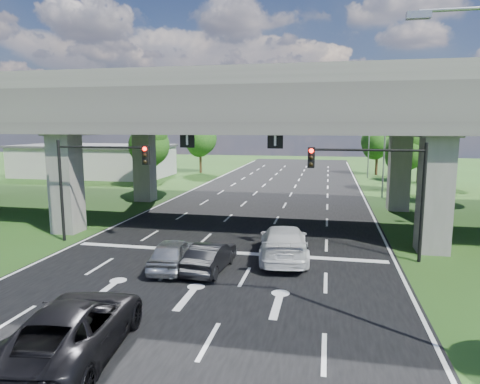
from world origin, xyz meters
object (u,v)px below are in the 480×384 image
(signal_left, at_px, (93,172))
(streetlight_beyond, at_px, (366,133))
(streetlight_far, at_px, (381,136))
(car_trailing, at_px, (74,328))
(car_white, at_px, (284,243))
(signal_right, at_px, (378,179))
(car_silver, at_px, (173,254))
(car_dark, at_px, (210,257))

(signal_left, relative_size, streetlight_beyond, 0.60)
(streetlight_far, relative_size, streetlight_beyond, 1.00)
(car_trailing, bearing_deg, car_white, -123.30)
(signal_right, distance_m, signal_left, 15.65)
(signal_right, height_order, car_silver, signal_right)
(streetlight_far, bearing_deg, streetlight_beyond, 90.00)
(signal_left, bearing_deg, streetlight_far, 48.22)
(car_silver, bearing_deg, car_dark, 174.66)
(signal_right, distance_m, car_white, 5.72)
(signal_right, distance_m, streetlight_beyond, 36.17)
(signal_left, xyz_separation_m, car_trailing, (5.94, -11.52, -3.31))
(car_dark, bearing_deg, streetlight_far, -109.27)
(car_white, bearing_deg, car_silver, 20.15)
(streetlight_beyond, bearing_deg, signal_right, -93.61)
(car_white, bearing_deg, streetlight_far, -114.62)
(streetlight_beyond, height_order, car_dark, streetlight_beyond)
(car_dark, relative_size, car_trailing, 0.68)
(streetlight_far, height_order, streetlight_beyond, same)
(streetlight_beyond, bearing_deg, streetlight_far, -90.00)
(signal_left, height_order, car_silver, signal_left)
(car_trailing, bearing_deg, car_silver, -98.05)
(streetlight_far, distance_m, car_silver, 26.86)
(signal_right, xyz_separation_m, car_trailing, (-9.71, -11.52, -3.31))
(streetlight_far, height_order, car_white, streetlight_far)
(signal_right, relative_size, streetlight_far, 0.60)
(signal_left, distance_m, car_trailing, 13.38)
(car_dark, height_order, car_trailing, car_trailing)
(streetlight_far, bearing_deg, car_silver, -116.81)
(signal_right, bearing_deg, streetlight_far, 83.53)
(streetlight_beyond, relative_size, car_silver, 2.35)
(car_silver, bearing_deg, streetlight_beyond, -113.02)
(signal_right, distance_m, car_silver, 10.79)
(car_white, xyz_separation_m, car_trailing, (-5.13, -10.58, -0.01))
(signal_right, relative_size, car_dark, 1.46)
(signal_right, height_order, car_white, signal_right)
(streetlight_beyond, height_order, car_trailing, streetlight_beyond)
(signal_right, bearing_deg, streetlight_beyond, 86.39)
(streetlight_beyond, bearing_deg, car_dark, -104.27)
(car_dark, distance_m, car_trailing, 8.30)
(signal_left, relative_size, car_trailing, 0.99)
(signal_left, height_order, streetlight_beyond, streetlight_beyond)
(car_dark, bearing_deg, car_silver, 4.80)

